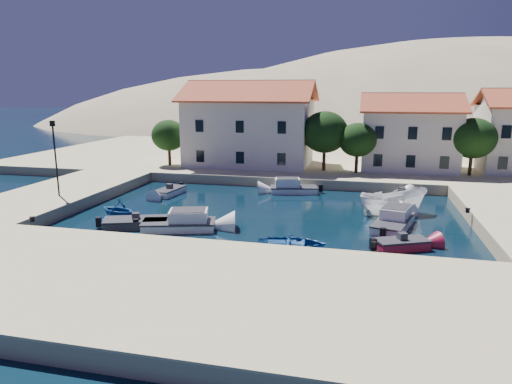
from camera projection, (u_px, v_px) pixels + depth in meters
ground at (233, 257)px, 26.90m from camera, size 400.00×400.00×0.00m
quay_south at (197, 292)px, 21.10m from camera, size 52.00×12.00×1.00m
quay_west at (59, 195)px, 40.56m from camera, size 8.00×20.00×1.00m
quay_north at (324, 158)px, 62.43m from camera, size 80.00×36.00×1.00m
hills at (404, 197)px, 144.77m from camera, size 254.00×176.00×99.00m
building_left at (250, 122)px, 53.55m from camera, size 14.70×9.45×9.70m
building_mid at (409, 131)px, 50.61m from camera, size 10.50×8.40×8.30m
trees at (339, 136)px, 49.01m from camera, size 37.30×5.30×6.45m
lamppost at (55, 151)px, 37.40m from camera, size 0.35×0.25×6.22m
bollards at (291, 223)px, 29.70m from camera, size 29.36×9.56×0.30m
motorboat_grey_sw at (136, 223)px, 32.80m from camera, size 4.88×3.37×1.25m
cabin_cruiser_south at (179, 223)px, 32.17m from camera, size 5.51×3.48×1.60m
rowboat_south at (292, 248)px, 28.47m from camera, size 4.57×3.50×0.88m
motorboat_red_se at (402, 244)px, 28.24m from camera, size 3.58×2.71×1.25m
cabin_cruiser_east at (393, 221)px, 32.58m from camera, size 3.42×5.59×1.60m
boat_east at (392, 214)px, 36.26m from camera, size 6.04×4.32×2.19m
motorboat_white_ne at (401, 196)px, 41.30m from camera, size 2.43×3.40×1.25m
rowboat_west at (119, 219)px, 34.91m from camera, size 4.14×3.84×1.79m
motorboat_white_west at (170, 192)px, 42.94m from camera, size 2.07×3.81×1.25m
cabin_cruiser_north at (294, 188)px, 43.69m from camera, size 4.75×2.82×1.60m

